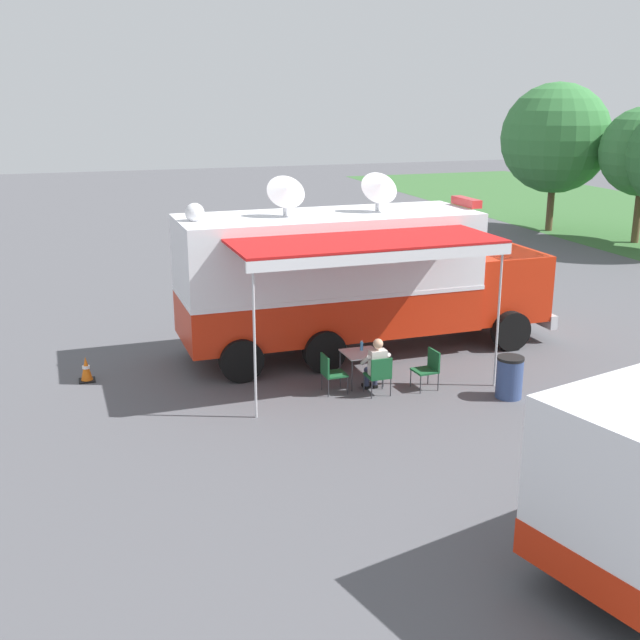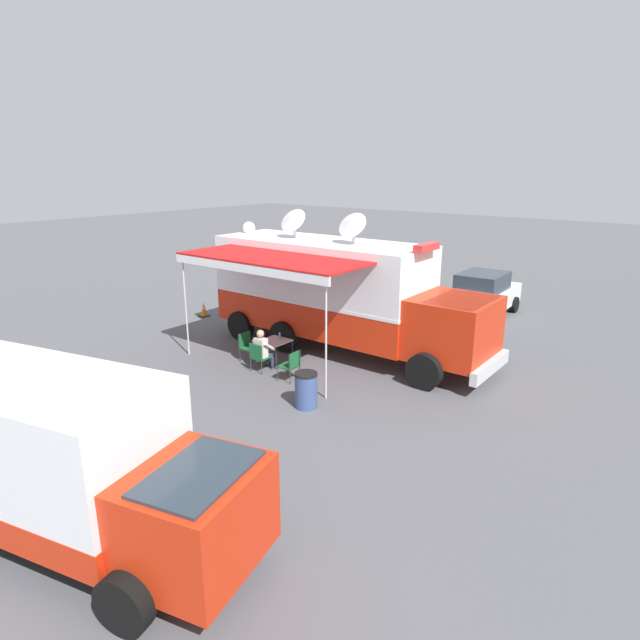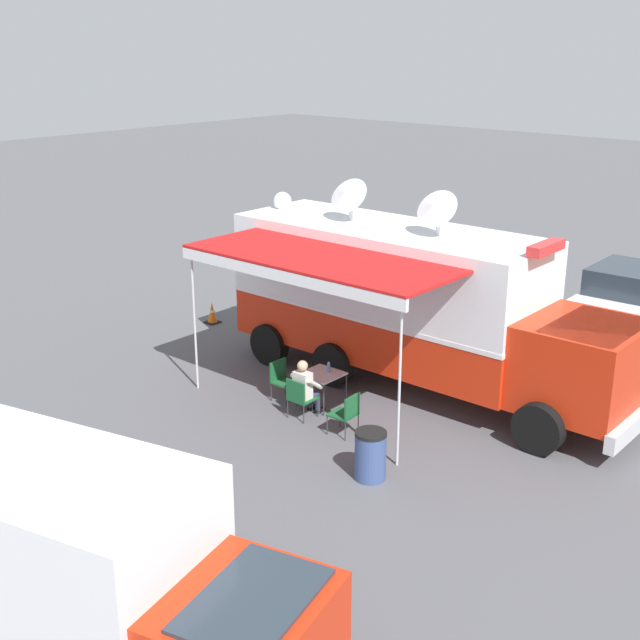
% 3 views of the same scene
% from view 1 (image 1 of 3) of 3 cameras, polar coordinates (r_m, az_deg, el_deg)
% --- Properties ---
extents(ground_plane, '(100.00, 100.00, 0.00)m').
position_cam_1_polar(ground_plane, '(19.80, 0.59, -2.40)').
color(ground_plane, '#515156').
extents(lot_stripe, '(0.19, 4.80, 0.01)m').
position_cam_1_polar(lot_stripe, '(22.90, -1.39, 0.19)').
color(lot_stripe, silver).
rests_on(lot_stripe, ground).
extents(command_truck, '(4.96, 9.52, 4.53)m').
position_cam_1_polar(command_truck, '(19.49, 2.71, 3.24)').
color(command_truck, red).
rests_on(command_truck, ground).
extents(folding_table, '(0.81, 0.81, 0.73)m').
position_cam_1_polar(folding_table, '(17.58, 3.02, -2.54)').
color(folding_table, silver).
rests_on(folding_table, ground).
extents(water_bottle, '(0.07, 0.07, 0.22)m').
position_cam_1_polar(water_bottle, '(17.69, 3.02, -1.87)').
color(water_bottle, '#4C99D8').
rests_on(water_bottle, folding_table).
extents(folding_chair_at_table, '(0.49, 0.49, 0.87)m').
position_cam_1_polar(folding_chair_at_table, '(16.97, 4.30, -3.83)').
color(folding_chair_at_table, '#19562D').
rests_on(folding_chair_at_table, ground).
extents(folding_chair_beside_table, '(0.49, 0.49, 0.87)m').
position_cam_1_polar(folding_chair_beside_table, '(17.07, 0.74, -3.67)').
color(folding_chair_beside_table, '#19562D').
rests_on(folding_chair_beside_table, ground).
extents(folding_chair_spare_by_truck, '(0.51, 0.51, 0.87)m').
position_cam_1_polar(folding_chair_spare_by_truck, '(17.50, 7.86, -3.31)').
color(folding_chair_spare_by_truck, '#19562D').
rests_on(folding_chair_spare_by_truck, ground).
extents(seated_responder, '(0.66, 0.56, 1.25)m').
position_cam_1_polar(seated_responder, '(17.08, 4.06, -3.19)').
color(seated_responder, silver).
rests_on(seated_responder, ground).
extents(trash_bin, '(0.57, 0.57, 0.91)m').
position_cam_1_polar(trash_bin, '(17.32, 13.51, -4.03)').
color(trash_bin, '#384C7F').
rests_on(trash_bin, ground).
extents(traffic_cone, '(0.36, 0.36, 0.58)m').
position_cam_1_polar(traffic_cone, '(18.60, -16.52, -3.42)').
color(traffic_cone, black).
rests_on(traffic_cone, ground).
extents(car_behind_truck, '(4.26, 2.14, 1.76)m').
position_cam_1_polar(car_behind_truck, '(26.67, 1.65, 4.43)').
color(car_behind_truck, silver).
rests_on(car_behind_truck, ground).
extents(tree_far_left, '(4.97, 4.97, 6.74)m').
position_cam_1_polar(tree_far_left, '(38.50, 16.65, 12.45)').
color(tree_far_left, brown).
rests_on(tree_far_left, ground).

